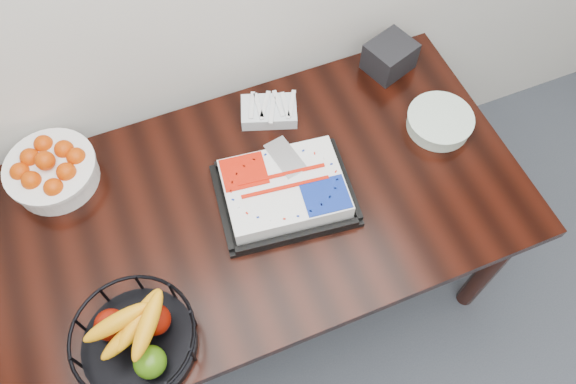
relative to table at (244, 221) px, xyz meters
name	(u,v)px	position (x,y,z in m)	size (l,w,h in m)	color
table	(244,221)	(0.00, 0.00, 0.00)	(1.80, 0.90, 0.75)	black
cake_tray	(284,190)	(0.14, -0.01, 0.13)	(0.46, 0.38, 0.09)	black
tangerine_bowl	(50,167)	(-0.51, 0.32, 0.16)	(0.29, 0.29, 0.18)	white
fruit_basket	(135,339)	(-0.40, -0.30, 0.16)	(0.33, 0.33, 0.18)	black
plate_stack	(439,122)	(0.73, 0.05, 0.11)	(0.22, 0.22, 0.05)	white
fork_bag	(269,111)	(0.21, 0.31, 0.11)	(0.22, 0.18, 0.05)	silver
napkin_box	(390,56)	(0.69, 0.35, 0.14)	(0.16, 0.13, 0.11)	black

